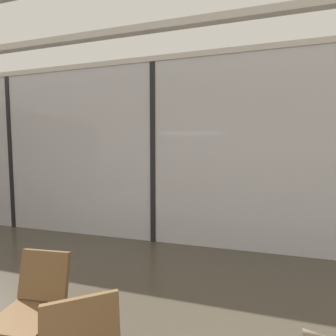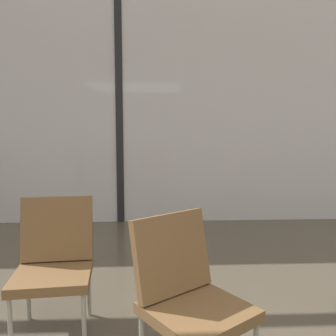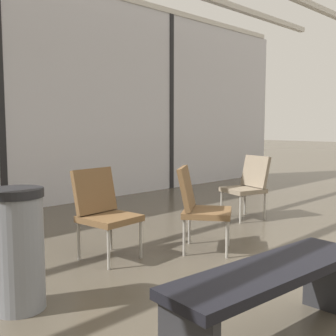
# 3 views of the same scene
# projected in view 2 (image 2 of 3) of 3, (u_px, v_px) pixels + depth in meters

# --- Properties ---
(glass_curtain_wall) EXTENTS (14.00, 0.08, 3.50)m
(glass_curtain_wall) POSITION_uv_depth(u_px,v_px,m) (119.00, 100.00, 4.93)
(glass_curtain_wall) COLOR silver
(glass_curtain_wall) RESTS_ON ground
(window_mullion_1) EXTENTS (0.10, 0.12, 3.50)m
(window_mullion_1) POSITION_uv_depth(u_px,v_px,m) (119.00, 100.00, 4.93)
(window_mullion_1) COLOR black
(window_mullion_1) RESTS_ON ground
(parked_airplane) EXTENTS (14.01, 4.22, 4.22)m
(parked_airplane) POSITION_uv_depth(u_px,v_px,m) (175.00, 99.00, 9.03)
(parked_airplane) COLOR silver
(parked_airplane) RESTS_ON ground
(lounge_chair_1) EXTENTS (0.69, 0.71, 0.87)m
(lounge_chair_1) POSITION_uv_depth(u_px,v_px,m) (187.00, 288.00, 1.86)
(lounge_chair_1) COLOR brown
(lounge_chair_1) RESTS_ON ground
(lounge_chair_4) EXTENTS (0.53, 0.57, 0.87)m
(lounge_chair_4) POSITION_uv_depth(u_px,v_px,m) (55.00, 257.00, 2.32)
(lounge_chair_4) COLOR brown
(lounge_chair_4) RESTS_ON ground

